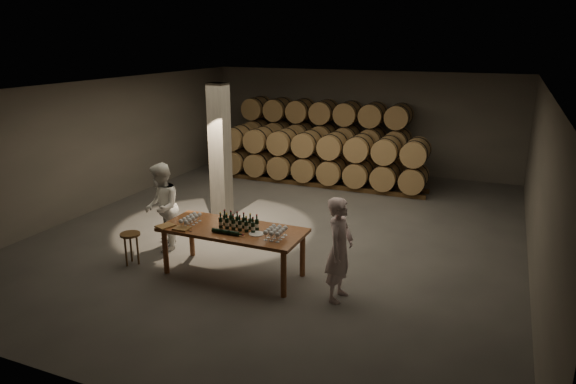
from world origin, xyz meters
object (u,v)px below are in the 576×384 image
at_px(notebook_near, 182,229).
at_px(person_man, 339,249).
at_px(stool, 130,239).
at_px(tasting_table, 233,234).
at_px(person_woman, 162,207).
at_px(bottle_cluster, 239,223).
at_px(plate, 256,234).

bearing_deg(notebook_near, person_man, 3.59).
bearing_deg(stool, person_man, 3.50).
distance_m(tasting_table, person_woman, 1.97).
height_order(person_man, person_woman, person_woman).
relative_size(tasting_table, notebook_near, 9.43).
xyz_separation_m(bottle_cluster, notebook_near, (-0.93, -0.41, -0.09)).
distance_m(tasting_table, notebook_near, 0.91).
xyz_separation_m(bottle_cluster, stool, (-2.13, -0.38, -0.49)).
bearing_deg(notebook_near, stool, 176.52).
bearing_deg(plate, person_man, -0.93).
bearing_deg(person_woman, plate, 43.46).
height_order(bottle_cluster, stool, bottle_cluster).
xyz_separation_m(stool, person_man, (4.06, 0.25, 0.37)).
bearing_deg(plate, notebook_near, -167.14).
xyz_separation_m(tasting_table, notebook_near, (-0.81, -0.40, 0.12)).
relative_size(notebook_near, stool, 0.44).
distance_m(plate, notebook_near, 1.37).
xyz_separation_m(plate, notebook_near, (-1.33, -0.30, 0.01)).
xyz_separation_m(tasting_table, stool, (-2.02, -0.37, -0.28)).
relative_size(stool, person_woman, 0.35).
bearing_deg(plate, bottle_cluster, 164.76).
distance_m(bottle_cluster, person_man, 1.93).
height_order(notebook_near, person_woman, person_woman).
bearing_deg(person_man, tasting_table, 90.64).
height_order(tasting_table, plate, plate).
xyz_separation_m(tasting_table, person_man, (2.04, -0.12, 0.08)).
xyz_separation_m(stool, person_woman, (0.12, 0.86, 0.39)).
bearing_deg(person_woman, stool, -40.59).
bearing_deg(bottle_cluster, person_man, -4.01).
xyz_separation_m(person_man, person_woman, (-3.94, 0.61, 0.02)).
relative_size(tasting_table, person_man, 1.48).
height_order(stool, person_man, person_man).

